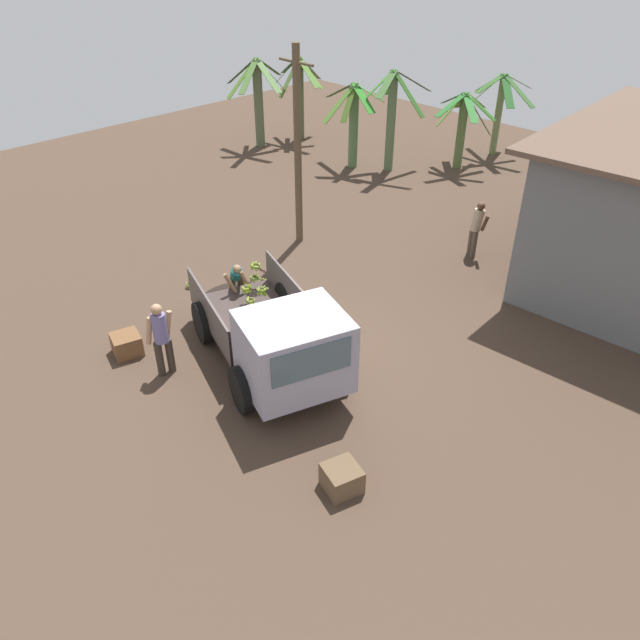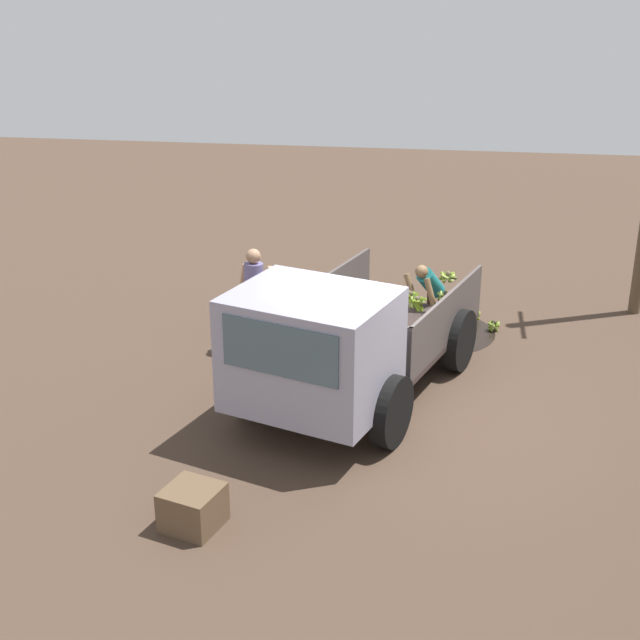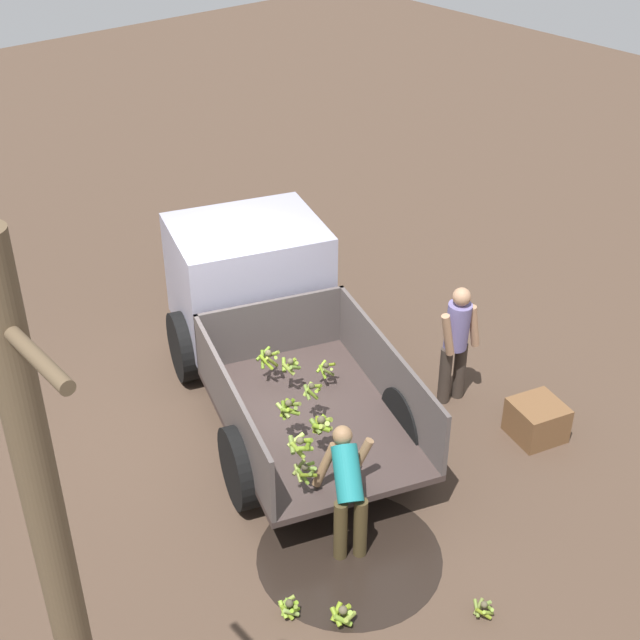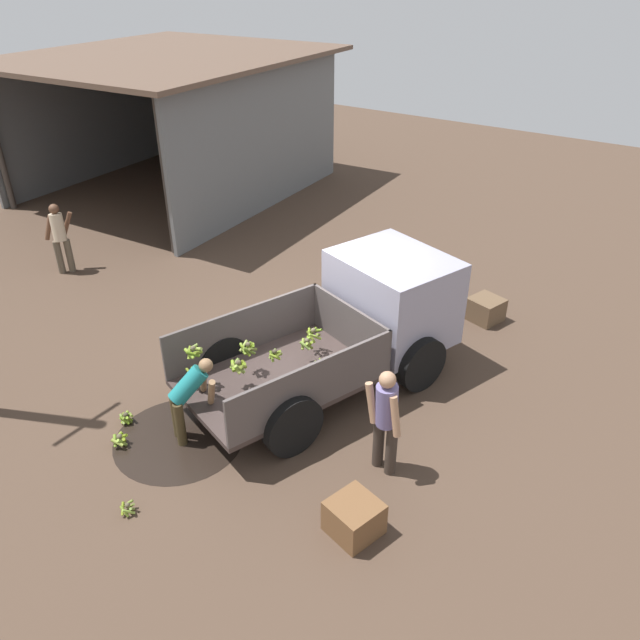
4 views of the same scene
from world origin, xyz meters
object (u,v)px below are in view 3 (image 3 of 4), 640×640
at_px(banana_bunch_on_ground_1, 483,608).
at_px(wooden_crate_1, 218,260).
at_px(cargo_truck, 260,304).
at_px(person_worker_loading, 347,487).
at_px(banana_bunch_on_ground_2, 289,607).
at_px(banana_bunch_on_ground_0, 343,614).
at_px(person_foreground_visitor, 457,340).
at_px(wooden_crate_0, 537,420).

height_order(banana_bunch_on_ground_1, wooden_crate_1, wooden_crate_1).
bearing_deg(cargo_truck, wooden_crate_1, -3.95).
bearing_deg(banana_bunch_on_ground_1, person_worker_loading, 13.08).
xyz_separation_m(cargo_truck, wooden_crate_1, (2.59, -1.08, -0.80)).
height_order(banana_bunch_on_ground_2, wooden_crate_1, wooden_crate_1).
bearing_deg(cargo_truck, banana_bunch_on_ground_0, 171.95).
xyz_separation_m(person_foreground_visitor, banana_bunch_on_ground_1, (-2.51, 2.27, -0.81)).
relative_size(cargo_truck, wooden_crate_0, 8.48).
height_order(cargo_truck, banana_bunch_on_ground_0, cargo_truck).
xyz_separation_m(cargo_truck, banana_bunch_on_ground_0, (-3.78, 1.90, -0.90)).
xyz_separation_m(banana_bunch_on_ground_1, banana_bunch_on_ground_2, (1.18, 1.40, 0.01)).
xyz_separation_m(cargo_truck, person_worker_loading, (-3.02, 1.19, -0.28)).
height_order(person_foreground_visitor, banana_bunch_on_ground_1, person_foreground_visitor).
bearing_deg(person_worker_loading, wooden_crate_1, 8.47).
relative_size(banana_bunch_on_ground_1, wooden_crate_0, 0.40).
xyz_separation_m(person_worker_loading, banana_bunch_on_ground_1, (-1.54, -0.36, -0.65)).
bearing_deg(wooden_crate_0, person_worker_loading, 86.58).
distance_m(cargo_truck, person_worker_loading, 3.26).
height_order(cargo_truck, banana_bunch_on_ground_2, cargo_truck).
bearing_deg(wooden_crate_0, banana_bunch_on_ground_1, 118.71).
bearing_deg(banana_bunch_on_ground_2, cargo_truck, -33.35).
bearing_deg(cargo_truck, person_worker_loading, 177.22).
relative_size(cargo_truck, banana_bunch_on_ground_2, 22.35).
xyz_separation_m(banana_bunch_on_ground_0, banana_bunch_on_ground_1, (-0.79, -1.07, -0.02)).
height_order(person_foreground_visitor, banana_bunch_on_ground_2, person_foreground_visitor).
bearing_deg(cargo_truck, banana_bunch_on_ground_2, 165.36).
bearing_deg(banana_bunch_on_ground_2, banana_bunch_on_ground_1, -130.15).
height_order(person_worker_loading, banana_bunch_on_ground_2, person_worker_loading).
bearing_deg(wooden_crate_1, banana_bunch_on_ground_1, 165.04).
xyz_separation_m(banana_bunch_on_ground_0, banana_bunch_on_ground_2, (0.39, 0.32, -0.02)).
relative_size(person_foreground_visitor, wooden_crate_1, 2.87).
bearing_deg(banana_bunch_on_ground_2, person_foreground_visitor, -70.03).
bearing_deg(banana_bunch_on_ground_0, cargo_truck, -26.75).
bearing_deg(cargo_truck, banana_bunch_on_ground_1, -171.60).
height_order(banana_bunch_on_ground_1, banana_bunch_on_ground_2, banana_bunch_on_ground_2).
relative_size(banana_bunch_on_ground_1, banana_bunch_on_ground_2, 1.06).
height_order(cargo_truck, wooden_crate_0, cargo_truck).
relative_size(wooden_crate_0, wooden_crate_1, 1.02).
xyz_separation_m(person_foreground_visitor, person_worker_loading, (-0.97, 2.63, -0.16)).
relative_size(person_worker_loading, banana_bunch_on_ground_2, 5.81).
relative_size(cargo_truck, wooden_crate_1, 8.61).
relative_size(cargo_truck, banana_bunch_on_ground_1, 21.11).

